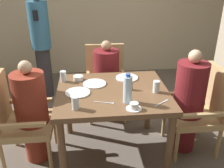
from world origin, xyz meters
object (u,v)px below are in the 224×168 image
Objects in this scene: glass_tall_far at (75,103)px; plate_main_right at (78,93)px; bowl_small at (78,78)px; chair_far_side at (106,79)px; standing_host at (41,41)px; teacup_with_saucer at (134,107)px; diner_in_right_chair at (189,101)px; glass_tall_near at (156,87)px; plate_dessert_center at (127,78)px; glass_tall_mid at (63,76)px; diner_in_left_chair at (32,112)px; diner_in_far_chair at (107,80)px; chair_right_side at (201,108)px; chair_left_side at (18,118)px; plate_main_left at (95,84)px; water_bottle at (128,89)px.

plate_main_right is at bearing 88.04° from glass_tall_far.
bowl_small is 0.90× the size of glass_tall_far.
bowl_small is (-0.35, -0.59, 0.28)m from chair_far_side.
standing_host is 2.15m from teacup_with_saucer.
diner_in_right_chair is 11.03× the size of bowl_small.
plate_dessert_center is at bearing 122.06° from glass_tall_near.
glass_tall_mid is at bearing 103.85° from glass_tall_far.
diner_in_far_chair is at bearing 42.11° from diner_in_left_chair.
diner_in_far_chair is at bearing -39.46° from standing_host.
chair_right_side is 1.33m from plate_main_right.
standing_host is at bearing 146.49° from chair_far_side.
glass_tall_near is (1.38, -0.08, 0.31)m from chair_left_side.
teacup_with_saucer is at bearing -93.73° from plate_dessert_center.
plate_main_left is 2.08× the size of glass_tall_near.
chair_left_side is 0.62m from glass_tall_mid.
water_bottle is at bearing -160.58° from diner_in_right_chair.
chair_far_side and chair_right_side have the same top height.
diner_in_right_chair is 0.71m from plate_dessert_center.
teacup_with_saucer is 0.92m from glass_tall_mid.
diner_in_right_chair is at bearing -47.32° from chair_far_side.
plate_main_right is at bearing -69.38° from standing_host.
glass_tall_near reaches higher than plate_main_left.
glass_tall_far reaches higher than plate_dessert_center.
diner_in_far_chair is at bearing 96.41° from water_bottle.
glass_tall_mid is at bearing 41.47° from diner_in_left_chair.
chair_right_side is 0.82× the size of diner_in_right_chair.
glass_tall_near is at bearing -62.50° from diner_in_far_chair.
water_bottle is (-0.04, 0.13, 0.11)m from teacup_with_saucer.
chair_right_side is 6.94× the size of teacup_with_saucer.
plate_main_left is 2.08× the size of glass_tall_mid.
standing_host reaches higher than bowl_small.
chair_left_side is at bearing -165.77° from plate_dessert_center.
teacup_with_saucer reaches higher than plate_dessert_center.
glass_tall_mid is (0.46, 0.28, 0.31)m from chair_left_side.
glass_tall_near is at bearing -171.85° from chair_right_side.
water_bottle is (1.02, -1.73, -0.01)m from standing_host.
glass_tall_far reaches higher than bowl_small.
diner_in_left_chair is 9.43× the size of glass_tall_near.
diner_in_left_chair is at bearing -163.79° from plate_dessert_center.
plate_dessert_center is 0.44m from glass_tall_near.
chair_far_side is at bearing 113.79° from glass_tall_near.
chair_far_side reaches higher than glass_tall_far.
chair_right_side is at bearing 0.00° from diner_in_left_chair.
diner_in_left_chair is 10.54× the size of bowl_small.
diner_in_right_chair is at bearing 180.00° from chair_right_side.
water_bottle reaches higher than glass_tall_near.
diner_in_far_chair reaches higher than plate_main_left.
chair_far_side is 1.20m from water_bottle.
diner_in_far_chair is 0.61m from bowl_small.
teacup_with_saucer is (1.06, -1.87, -0.12)m from standing_host.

